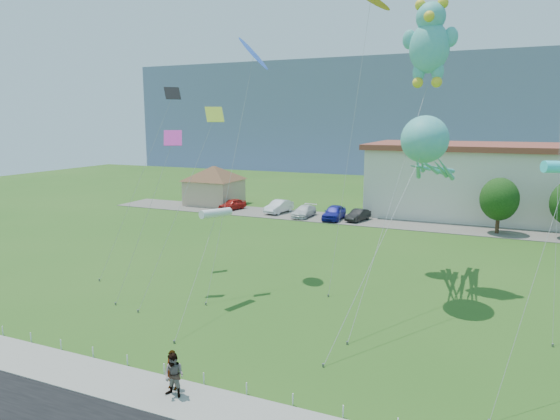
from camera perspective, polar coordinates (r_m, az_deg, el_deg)
The scene contains 22 objects.
ground at distance 22.75m, azimuth -4.61°, elevation -18.21°, with size 160.00×160.00×0.00m, color #285618.
sidewalk at distance 20.68m, azimuth -8.46°, elevation -21.29°, with size 80.00×2.50×0.10m, color gray.
parking_strip at distance 54.53m, azimuth 12.98°, elevation -1.47°, with size 70.00×6.00×0.06m, color #59544C.
hill_ridge at distance 137.93m, azimuth 19.90°, elevation 10.30°, with size 160.00×50.00×25.00m, color slate.
pavilion at distance 65.40m, azimuth -7.53°, elevation 3.27°, with size 9.20×9.20×5.00m.
rope_fence at distance 21.64m, azimuth -6.33°, elevation -19.08°, with size 26.05×0.05×0.50m.
tree_near at distance 52.13m, azimuth 23.78°, elevation 1.14°, with size 3.60×3.60×5.47m.
pedestrian_left at distance 21.54m, azimuth -12.22°, elevation -17.42°, with size 0.59×0.39×1.62m, color gray.
pedestrian_right at distance 20.95m, azimuth -12.02°, elevation -17.99°, with size 0.87×0.67×1.78m, color gray.
parked_car_red at distance 61.21m, azimuth -5.45°, elevation 0.66°, with size 1.55×3.85×1.31m, color #AE1915.
parked_car_silver at distance 58.85m, azimuth -0.13°, elevation 0.40°, with size 1.56×4.48×1.47m, color silver.
parked_car_white at distance 56.43m, azimuth 2.76°, elevation -0.15°, with size 1.76×4.33×1.26m, color silver.
parked_car_blue at distance 55.19m, azimuth 6.20°, elevation -0.27°, with size 1.84×4.57×1.56m, color #1B1C97.
parked_car_black at distance 54.86m, azimuth 8.91°, elevation -0.57°, with size 1.30×3.74×1.23m, color black.
octopus_kite at distance 31.60m, azimuth 16.49°, elevation 6.36°, with size 3.96×17.51×11.11m.
teddy_bear_kite at distance 34.29m, azimuth 16.73°, elevation 18.00°, with size 3.43×12.51×18.25m.
small_kite_black at distance 37.23m, azimuth -13.13°, elevation 10.52°, with size 3.26×6.34×13.18m.
small_kite_yellow at distance 31.48m, azimuth -8.41°, elevation 8.43°, with size 2.53×6.60×11.62m.
small_kite_orange at distance 37.92m, azimuth 10.22°, elevation 22.05°, with size 1.80×8.62×19.89m.
small_kite_white at distance 29.66m, azimuth -7.37°, elevation -0.43°, with size 1.38×7.22×5.86m.
small_kite_pink at distance 31.70m, azimuth -12.78°, elevation 6.18°, with size 2.39×4.70×10.18m.
small_kite_blue at distance 34.96m, azimuth -3.15°, elevation 16.93°, with size 1.80×7.88×15.95m.
Camera 1 is at (9.56, -17.59, 10.81)m, focal length 32.00 mm.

